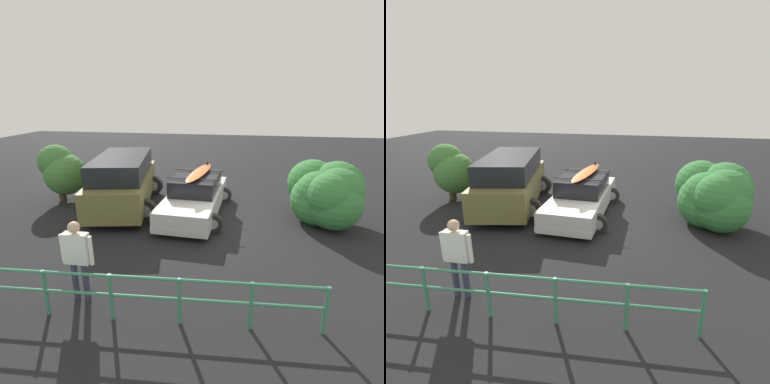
# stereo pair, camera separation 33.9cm
# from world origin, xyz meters

# --- Properties ---
(ground_plane) EXTENTS (44.00, 44.00, 0.02)m
(ground_plane) POSITION_xyz_m (0.00, 0.00, -0.01)
(ground_plane) COLOR black
(ground_plane) RESTS_ON ground
(sedan_car) EXTENTS (2.35, 4.42, 1.56)m
(sedan_car) POSITION_xyz_m (0.65, -0.45, 0.60)
(sedan_car) COLOR silver
(sedan_car) RESTS_ON ground
(suv_car) EXTENTS (3.10, 4.96, 1.85)m
(suv_car) POSITION_xyz_m (3.28, -0.67, 0.95)
(suv_car) COLOR brown
(suv_car) RESTS_ON ground
(person_bystander) EXTENTS (0.65, 0.22, 1.66)m
(person_bystander) POSITION_xyz_m (2.11, 4.45, 1.00)
(person_bystander) COLOR #33384C
(person_bystander) RESTS_ON ground
(railing_fence) EXTENTS (7.34, 0.59, 0.92)m
(railing_fence) POSITION_xyz_m (1.30, 4.87, 0.60)
(railing_fence) COLOR #387F5B
(railing_fence) RESTS_ON ground
(bush_near_left) EXTENTS (2.21, 2.63, 2.02)m
(bush_near_left) POSITION_xyz_m (-3.43, -0.28, 0.97)
(bush_near_left) COLOR #4C3828
(bush_near_left) RESTS_ON ground
(bush_near_right) EXTENTS (1.76, 1.53, 2.14)m
(bush_near_right) POSITION_xyz_m (5.71, -0.80, 1.13)
(bush_near_right) COLOR #4C3828
(bush_near_right) RESTS_ON ground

